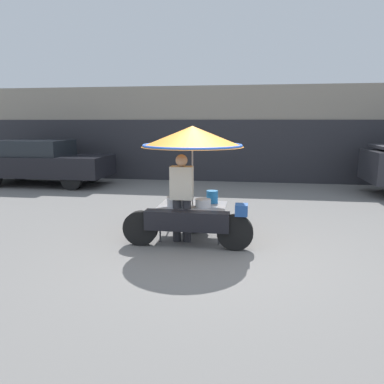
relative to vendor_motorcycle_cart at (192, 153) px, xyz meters
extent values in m
plane|color=slate|center=(0.42, -0.74, -1.52)|extent=(36.00, 36.00, 0.00)
cube|color=gray|center=(0.42, 7.52, 0.10)|extent=(28.00, 2.00, 3.24)
cube|color=#28282D|center=(0.42, 6.49, -0.46)|extent=(23.80, 0.06, 2.11)
cylinder|color=black|center=(0.79, -0.52, -1.23)|extent=(0.59, 0.14, 0.59)
cylinder|color=black|center=(-0.80, -0.52, -1.23)|extent=(0.59, 0.14, 0.59)
cube|color=black|center=(-0.01, -0.52, -1.07)|extent=(1.40, 0.24, 0.32)
cube|color=#234C93|center=(0.88, -0.52, -0.85)|extent=(0.20, 0.24, 0.18)
cylinder|color=black|center=(-0.01, 0.34, -1.26)|extent=(0.53, 0.14, 0.53)
cylinder|color=#515156|center=(0.50, -0.31, -1.24)|extent=(0.03, 0.03, 0.56)
cylinder|color=#515156|center=(0.50, 0.45, -1.24)|extent=(0.03, 0.03, 0.56)
cylinder|color=#515156|center=(-0.51, -0.31, -1.24)|extent=(0.03, 0.03, 0.56)
cylinder|color=#515156|center=(-0.51, 0.45, -1.24)|extent=(0.03, 0.03, 0.56)
cube|color=#9E9EA3|center=(-0.01, 0.07, -0.95)|extent=(1.19, 0.89, 0.02)
cylinder|color=#B2B2B7|center=(-0.01, 0.07, -0.41)|extent=(0.03, 0.03, 1.04)
cone|color=orange|center=(-0.01, 0.07, 0.29)|extent=(1.78, 1.78, 0.36)
torus|color=blue|center=(-0.01, 0.07, 0.13)|extent=(1.74, 1.74, 0.05)
cylinder|color=#B7B7BC|center=(-0.27, -0.08, -0.85)|extent=(0.32, 0.32, 0.17)
cylinder|color=silver|center=(0.20, -0.06, -0.86)|extent=(0.27, 0.27, 0.15)
cylinder|color=#1E6BB2|center=(0.32, 0.32, -0.82)|extent=(0.21, 0.21, 0.23)
cylinder|color=#2D2D33|center=(-0.24, -0.21, -1.14)|extent=(0.14, 0.14, 0.75)
cylinder|color=#2D2D33|center=(-0.06, -0.21, -1.14)|extent=(0.14, 0.14, 0.75)
cube|color=beige|center=(-0.15, -0.21, -0.49)|extent=(0.38, 0.22, 0.56)
sphere|color=tan|center=(-0.15, -0.21, -0.10)|extent=(0.20, 0.20, 0.20)
cylinder|color=black|center=(-4.35, 4.12, -1.20)|extent=(0.64, 0.20, 0.64)
cylinder|color=black|center=(-4.35, 5.62, -1.20)|extent=(0.64, 0.20, 0.64)
cylinder|color=black|center=(-7.03, 5.62, -1.20)|extent=(0.64, 0.20, 0.64)
cube|color=black|center=(-5.69, 4.87, -0.87)|extent=(4.33, 1.77, 0.65)
cube|color=#1E2328|center=(-5.91, 4.87, -0.31)|extent=(2.08, 1.55, 0.49)
camera|label=1|loc=(1.00, -6.38, 0.55)|focal=35.00mm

